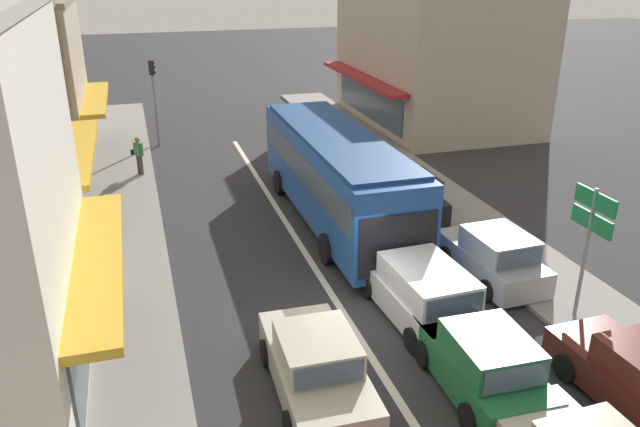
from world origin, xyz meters
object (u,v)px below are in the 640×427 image
at_px(city_bus, 336,172).
at_px(sedan_adjacent_lane_trail, 316,367).
at_px(parked_hatchback_kerb_third, 410,195).
at_px(pedestrian_with_handbag_near, 138,153).
at_px(directional_road_sign, 591,223).
at_px(parked_hatchback_kerb_second, 493,257).
at_px(traffic_light_downstreet, 154,89).
at_px(wagon_queue_far_back, 422,293).
at_px(hatchback_queue_gap_filler, 483,365).

distance_m(city_bus, sedan_adjacent_lane_trail, 9.46).
distance_m(parked_hatchback_kerb_third, pedestrian_with_handbag_near, 11.65).
relative_size(sedan_adjacent_lane_trail, directional_road_sign, 1.18).
relative_size(parked_hatchback_kerb_second, pedestrian_with_handbag_near, 2.30).
bearing_deg(traffic_light_downstreet, sedan_adjacent_lane_trail, -84.07).
xyz_separation_m(wagon_queue_far_back, parked_hatchback_kerb_second, (2.90, 1.37, -0.04)).
height_order(sedan_adjacent_lane_trail, wagon_queue_far_back, wagon_queue_far_back).
bearing_deg(parked_hatchback_kerb_third, directional_road_sign, -81.51).
distance_m(parked_hatchback_kerb_second, directional_road_sign, 3.35).
xyz_separation_m(city_bus, directional_road_sign, (3.98, -7.87, 0.82)).
bearing_deg(wagon_queue_far_back, sedan_adjacent_lane_trail, -148.96).
distance_m(sedan_adjacent_lane_trail, wagon_queue_far_back, 4.01).
height_order(parked_hatchback_kerb_second, directional_road_sign, directional_road_sign).
bearing_deg(traffic_light_downstreet, parked_hatchback_kerb_third, -54.90).
xyz_separation_m(city_bus, hatchback_queue_gap_filler, (0.09, -9.80, -1.17)).
xyz_separation_m(wagon_queue_far_back, directional_road_sign, (3.84, -1.15, 1.96)).
bearing_deg(directional_road_sign, hatchback_queue_gap_filler, -153.61).
distance_m(sedan_adjacent_lane_trail, parked_hatchback_kerb_second, 7.21).
distance_m(sedan_adjacent_lane_trail, traffic_light_downstreet, 20.70).
height_order(hatchback_queue_gap_filler, sedan_adjacent_lane_trail, hatchback_queue_gap_filler).
relative_size(hatchback_queue_gap_filler, wagon_queue_far_back, 0.82).
bearing_deg(parked_hatchback_kerb_third, hatchback_queue_gap_filler, -105.56).
distance_m(hatchback_queue_gap_filler, traffic_light_downstreet, 22.28).
bearing_deg(hatchback_queue_gap_filler, city_bus, 90.55).
xyz_separation_m(directional_road_sign, pedestrian_with_handbag_near, (-10.44, 14.88, -1.64)).
height_order(sedan_adjacent_lane_trail, directional_road_sign, directional_road_sign).
bearing_deg(wagon_queue_far_back, city_bus, 91.18).
bearing_deg(pedestrian_with_handbag_near, sedan_adjacent_lane_trail, -78.70).
height_order(city_bus, parked_hatchback_kerb_third, city_bus).
height_order(hatchback_queue_gap_filler, parked_hatchback_kerb_second, same).
bearing_deg(city_bus, wagon_queue_far_back, -88.82).
distance_m(parked_hatchback_kerb_second, parked_hatchback_kerb_third, 5.31).
height_order(city_bus, hatchback_queue_gap_filler, city_bus).
distance_m(sedan_adjacent_lane_trail, directional_road_sign, 7.62).
bearing_deg(city_bus, hatchback_queue_gap_filler, -89.45).
relative_size(directional_road_sign, pedestrian_with_handbag_near, 2.21).
relative_size(wagon_queue_far_back, parked_hatchback_kerb_third, 1.22).
bearing_deg(hatchback_queue_gap_filler, parked_hatchback_kerb_second, 56.54).
bearing_deg(pedestrian_with_handbag_near, parked_hatchback_kerb_second, -52.46).
height_order(wagon_queue_far_back, parked_hatchback_kerb_third, wagon_queue_far_back).
bearing_deg(sedan_adjacent_lane_trail, wagon_queue_far_back, 31.04).
height_order(hatchback_queue_gap_filler, pedestrian_with_handbag_near, pedestrian_with_handbag_near).
xyz_separation_m(sedan_adjacent_lane_trail, directional_road_sign, (7.28, 0.91, 2.04)).
xyz_separation_m(parked_hatchback_kerb_third, pedestrian_with_handbag_near, (-9.27, 7.04, 0.36)).
xyz_separation_m(parked_hatchback_kerb_second, directional_road_sign, (0.94, -2.53, 1.99)).
height_order(hatchback_queue_gap_filler, traffic_light_downstreet, traffic_light_downstreet).
relative_size(parked_hatchback_kerb_third, directional_road_sign, 1.04).
bearing_deg(traffic_light_downstreet, directional_road_sign, -64.31).
bearing_deg(hatchback_queue_gap_filler, directional_road_sign, 26.39).
bearing_deg(directional_road_sign, sedan_adjacent_lane_trail, -172.84).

